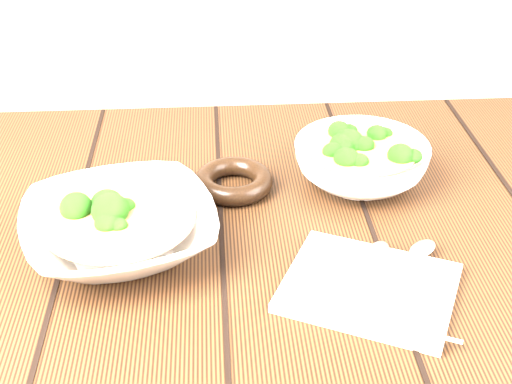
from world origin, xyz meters
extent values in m
cube|color=#382110|center=(0.00, 0.00, 0.73)|extent=(1.20, 0.80, 0.04)
cube|color=#382110|center=(0.54, 0.34, 0.35)|extent=(0.07, 0.07, 0.71)
imported|color=silver|center=(-0.15, -0.02, 0.78)|extent=(0.29, 0.29, 0.06)
cylinder|color=olive|center=(-0.15, -0.02, 0.80)|extent=(0.19, 0.19, 0.00)
ellipsoid|color=#2A7E1C|center=(-0.13, -0.02, 0.81)|extent=(0.04, 0.04, 0.03)
ellipsoid|color=#2A7E1C|center=(-0.14, 0.02, 0.81)|extent=(0.04, 0.04, 0.03)
ellipsoid|color=#2A7E1C|center=(-0.19, 0.01, 0.81)|extent=(0.04, 0.04, 0.03)
ellipsoid|color=#2A7E1C|center=(-0.18, -0.03, 0.81)|extent=(0.04, 0.04, 0.03)
ellipsoid|color=#2A7E1C|center=(-0.16, -0.07, 0.81)|extent=(0.04, 0.04, 0.03)
ellipsoid|color=#2A7E1C|center=(-0.10, -0.06, 0.81)|extent=(0.04, 0.04, 0.03)
imported|color=silver|center=(0.19, 0.12, 0.78)|extent=(0.25, 0.25, 0.06)
cylinder|color=olive|center=(0.19, 0.12, 0.80)|extent=(0.16, 0.16, 0.00)
ellipsoid|color=#2A7E1C|center=(0.21, 0.13, 0.81)|extent=(0.03, 0.03, 0.03)
ellipsoid|color=#2A7E1C|center=(0.20, 0.15, 0.81)|extent=(0.03, 0.03, 0.03)
ellipsoid|color=#2A7E1C|center=(0.16, 0.16, 0.81)|extent=(0.03, 0.03, 0.03)
ellipsoid|color=#2A7E1C|center=(0.16, 0.13, 0.81)|extent=(0.03, 0.03, 0.03)
ellipsoid|color=#2A7E1C|center=(0.16, 0.10, 0.81)|extent=(0.03, 0.03, 0.03)
ellipsoid|color=#2A7E1C|center=(0.19, 0.07, 0.81)|extent=(0.03, 0.03, 0.03)
ellipsoid|color=#2A7E1C|center=(0.21, 0.11, 0.81)|extent=(0.03, 0.03, 0.03)
torus|color=black|center=(0.00, 0.11, 0.76)|extent=(0.12, 0.12, 0.03)
cube|color=beige|center=(0.15, -0.13, 0.76)|extent=(0.24, 0.23, 0.01)
cylinder|color=#9C988A|center=(0.13, -0.13, 0.76)|extent=(0.07, 0.11, 0.01)
ellipsoid|color=#9C988A|center=(0.17, -0.07, 0.76)|extent=(0.05, 0.05, 0.01)
cylinder|color=#9C988A|center=(0.17, -0.12, 0.76)|extent=(0.09, 0.09, 0.01)
ellipsoid|color=#9C988A|center=(0.23, -0.07, 0.76)|extent=(0.05, 0.05, 0.01)
camera|label=1|loc=(-0.03, -0.77, 1.29)|focal=50.00mm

